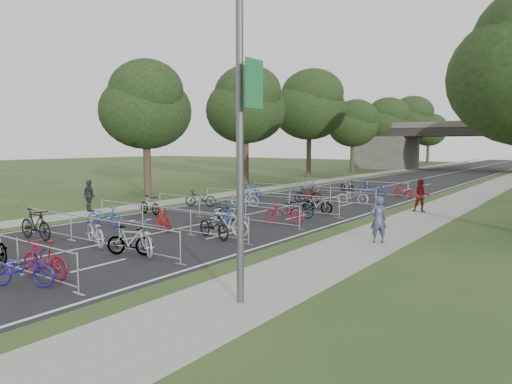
# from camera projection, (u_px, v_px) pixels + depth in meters

# --- Properties ---
(road) EXTENTS (11.00, 140.00, 0.01)m
(road) POSITION_uv_depth(u_px,v_px,m) (434.00, 176.00, 54.47)
(road) COLOR black
(road) RESTS_ON ground
(sidewalk_right) EXTENTS (3.00, 140.00, 0.01)m
(sidewalk_right) POSITION_uv_depth(u_px,v_px,m) (510.00, 179.00, 49.77)
(sidewalk_right) COLOR gray
(sidewalk_right) RESTS_ON ground
(sidewalk_left) EXTENTS (2.00, 140.00, 0.01)m
(sidewalk_left) POSITION_uv_depth(u_px,v_px,m) (374.00, 174.00, 58.88)
(sidewalk_left) COLOR gray
(sidewalk_left) RESTS_ON ground
(lane_markings) EXTENTS (0.12, 140.00, 0.00)m
(lane_markings) POSITION_uv_depth(u_px,v_px,m) (434.00, 176.00, 54.47)
(lane_markings) COLOR silver
(lane_markings) RESTS_ON ground
(overpass_bridge) EXTENTS (31.00, 8.00, 7.05)m
(overpass_bridge) POSITION_uv_depth(u_px,v_px,m) (464.00, 146.00, 66.13)
(overpass_bridge) COLOR #45423D
(overpass_bridge) RESTS_ON ground
(lamppost) EXTENTS (0.61, 0.65, 8.21)m
(lamppost) POSITION_uv_depth(u_px,v_px,m) (241.00, 125.00, 10.63)
(lamppost) COLOR #4C4C51
(lamppost) RESTS_ON ground
(tree_left_0) EXTENTS (6.72, 6.72, 10.25)m
(tree_left_0) POSITION_uv_depth(u_px,v_px,m) (146.00, 108.00, 33.17)
(tree_left_0) COLOR #33261C
(tree_left_0) RESTS_ON ground
(tree_left_1) EXTENTS (7.56, 7.56, 11.53)m
(tree_left_1) POSITION_uv_depth(u_px,v_px,m) (246.00, 107.00, 42.71)
(tree_left_1) COLOR #33261C
(tree_left_1) RESTS_ON ground
(tree_left_2) EXTENTS (8.40, 8.40, 12.81)m
(tree_left_2) POSITION_uv_depth(u_px,v_px,m) (310.00, 107.00, 52.25)
(tree_left_2) COLOR #33261C
(tree_left_2) RESTS_ON ground
(tree_left_3) EXTENTS (6.72, 6.72, 10.25)m
(tree_left_3) POSITION_uv_depth(u_px,v_px,m) (353.00, 125.00, 62.04)
(tree_left_3) COLOR #33261C
(tree_left_3) RESTS_ON ground
(tree_left_4) EXTENTS (7.56, 7.56, 11.53)m
(tree_left_4) POSITION_uv_depth(u_px,v_px,m) (386.00, 122.00, 71.58)
(tree_left_4) COLOR #33261C
(tree_left_4) RESTS_ON ground
(tree_left_5) EXTENTS (8.40, 8.40, 12.81)m
(tree_left_5) POSITION_uv_depth(u_px,v_px,m) (410.00, 120.00, 81.12)
(tree_left_5) COLOR #33261C
(tree_left_5) RESTS_ON ground
(tree_left_6) EXTENTS (6.72, 6.72, 10.25)m
(tree_left_6) POSITION_uv_depth(u_px,v_px,m) (429.00, 131.00, 90.91)
(tree_left_6) COLOR #33261C
(tree_left_6) RESTS_ON ground
(barrier_row_1) EXTENTS (9.70, 0.08, 1.10)m
(barrier_row_1) POSITION_uv_depth(u_px,v_px,m) (94.00, 232.00, 17.21)
(barrier_row_1) COLOR #A4A7AC
(barrier_row_1) RESTS_ON ground
(barrier_row_2) EXTENTS (9.70, 0.08, 1.10)m
(barrier_row_2) POSITION_uv_depth(u_px,v_px,m) (166.00, 219.00, 20.09)
(barrier_row_2) COLOR #A4A7AC
(barrier_row_2) RESTS_ON ground
(barrier_row_3) EXTENTS (9.70, 0.08, 1.10)m
(barrier_row_3) POSITION_uv_depth(u_px,v_px,m) (222.00, 209.00, 23.14)
(barrier_row_3) COLOR #A4A7AC
(barrier_row_3) RESTS_ON ground
(barrier_row_4) EXTENTS (9.70, 0.08, 1.10)m
(barrier_row_4) POSITION_uv_depth(u_px,v_px,m) (267.00, 201.00, 26.35)
(barrier_row_4) COLOR #A4A7AC
(barrier_row_4) RESTS_ON ground
(barrier_row_5) EXTENTS (9.70, 0.08, 1.10)m
(barrier_row_5) POSITION_uv_depth(u_px,v_px,m) (310.00, 194.00, 30.36)
(barrier_row_5) COLOR #A4A7AC
(barrier_row_5) RESTS_ON ground
(barrier_row_6) EXTENTS (9.70, 0.08, 1.10)m
(barrier_row_6) POSITION_uv_depth(u_px,v_px,m) (348.00, 187.00, 35.17)
(barrier_row_6) COLOR #A4A7AC
(barrier_row_6) RESTS_ON ground
(bike_2) EXTENTS (1.98, 1.48, 0.99)m
(bike_2) POSITION_uv_depth(u_px,v_px,m) (22.00, 269.00, 12.26)
(bike_2) COLOR navy
(bike_2) RESTS_ON ground
(bike_3) EXTENTS (1.95, 0.78, 1.14)m
(bike_3) POSITION_uv_depth(u_px,v_px,m) (45.00, 259.00, 12.97)
(bike_3) COLOR maroon
(bike_3) RESTS_ON ground
(bike_4) EXTENTS (2.11, 0.67, 1.25)m
(bike_4) POSITION_uv_depth(u_px,v_px,m) (35.00, 224.00, 18.29)
(bike_4) COLOR black
(bike_4) RESTS_ON ground
(bike_5) EXTENTS (2.29, 1.45, 1.14)m
(bike_5) POSITION_uv_depth(u_px,v_px,m) (95.00, 231.00, 17.19)
(bike_5) COLOR #9D9EA4
(bike_5) RESTS_ON ground
(bike_6) EXTENTS (1.73, 1.19, 1.02)m
(bike_6) POSITION_uv_depth(u_px,v_px,m) (130.00, 241.00, 15.70)
(bike_6) COLOR #A4A7AC
(bike_6) RESTS_ON ground
(bike_7) EXTENTS (2.26, 1.70, 1.14)m
(bike_7) POSITION_uv_depth(u_px,v_px,m) (144.00, 238.00, 15.87)
(bike_7) COLOR #A5A5AD
(bike_7) RESTS_ON ground
(bike_8) EXTENTS (1.96, 1.28, 0.97)m
(bike_8) POSITION_uv_depth(u_px,v_px,m) (105.00, 216.00, 21.22)
(bike_8) COLOR #1C359C
(bike_8) RESTS_ON ground
(bike_9) EXTENTS (1.83, 1.15, 1.07)m
(bike_9) POSITION_uv_depth(u_px,v_px,m) (163.00, 219.00, 20.20)
(bike_9) COLOR maroon
(bike_9) RESTS_ON ground
(bike_10) EXTENTS (2.15, 1.20, 1.07)m
(bike_10) POSITION_uv_depth(u_px,v_px,m) (214.00, 226.00, 18.56)
(bike_10) COLOR black
(bike_10) RESTS_ON ground
(bike_11) EXTENTS (2.10, 1.01, 1.21)m
(bike_11) POSITION_uv_depth(u_px,v_px,m) (226.00, 223.00, 18.83)
(bike_11) COLOR #A3A1A9
(bike_11) RESTS_ON ground
(bike_12) EXTENTS (1.75, 0.65, 1.03)m
(bike_12) POSITION_uv_depth(u_px,v_px,m) (150.00, 205.00, 24.88)
(bike_12) COLOR #A4A7AC
(bike_12) RESTS_ON ground
(bike_13) EXTENTS (1.74, 0.85, 0.87)m
(bike_13) POSITION_uv_depth(u_px,v_px,m) (224.00, 211.00, 23.15)
(bike_13) COLOR #A4A7AC
(bike_13) RESTS_ON ground
(bike_14) EXTENTS (1.86, 0.91, 1.08)m
(bike_14) POSITION_uv_depth(u_px,v_px,m) (234.00, 214.00, 21.73)
(bike_14) COLOR #1C4F9C
(bike_14) RESTS_ON ground
(bike_15) EXTENTS (2.13, 1.00, 1.08)m
(bike_15) POSITION_uv_depth(u_px,v_px,m) (285.00, 213.00, 22.07)
(bike_15) COLOR maroon
(bike_15) RESTS_ON ground
(bike_16) EXTENTS (2.07, 1.43, 1.03)m
(bike_16) POSITION_uv_depth(u_px,v_px,m) (200.00, 198.00, 28.09)
(bike_16) COLOR black
(bike_16) RESTS_ON ground
(bike_17) EXTENTS (1.91, 0.99, 1.11)m
(bike_17) POSITION_uv_depth(u_px,v_px,m) (245.00, 198.00, 27.86)
(bike_17) COLOR gray
(bike_17) RESTS_ON ground
(bike_18) EXTENTS (2.01, 0.72, 1.05)m
(bike_18) POSITION_uv_depth(u_px,v_px,m) (297.00, 207.00, 23.98)
(bike_18) COLOR #A4A7AC
(bike_18) RESTS_ON ground
(bike_19) EXTENTS (1.79, 0.69, 1.05)m
(bike_19) POSITION_uv_depth(u_px,v_px,m) (317.00, 204.00, 25.14)
(bike_19) COLOR #A4A7AC
(bike_19) RESTS_ON ground
(bike_20) EXTENTS (1.70, 1.28, 1.02)m
(bike_20) POSITION_uv_depth(u_px,v_px,m) (249.00, 192.00, 32.11)
(bike_20) COLOR #1B2497
(bike_20) RESTS_ON ground
(bike_21) EXTENTS (2.12, 1.69, 1.08)m
(bike_21) POSITION_uv_depth(u_px,v_px,m) (312.00, 194.00, 30.58)
(bike_21) COLOR maroon
(bike_21) RESTS_ON ground
(bike_22) EXTENTS (1.91, 1.06, 1.10)m
(bike_22) POSITION_uv_depth(u_px,v_px,m) (308.00, 195.00, 29.72)
(bike_22) COLOR black
(bike_22) RESTS_ON ground
(bike_23) EXTENTS (2.08, 1.17, 1.04)m
(bike_23) POSITION_uv_depth(u_px,v_px,m) (353.00, 196.00, 29.15)
(bike_23) COLOR #94939A
(bike_23) RESTS_ON ground
(bike_24) EXTENTS (2.12, 0.75, 1.11)m
(bike_24) POSITION_uv_depth(u_px,v_px,m) (308.00, 185.00, 36.76)
(bike_24) COLOR #A5A5AD
(bike_24) RESTS_ON ground
(bike_25) EXTENTS (1.71, 1.14, 1.00)m
(bike_25) POSITION_uv_depth(u_px,v_px,m) (347.00, 187.00, 36.02)
(bike_25) COLOR #A4A7AC
(bike_25) RESTS_ON ground
(bike_26) EXTENTS (2.18, 1.21, 1.08)m
(bike_26) POSITION_uv_depth(u_px,v_px,m) (372.00, 189.00, 33.72)
(bike_26) COLOR navy
(bike_26) RESTS_ON ground
(bike_27) EXTENTS (1.75, 1.09, 1.02)m
(bike_27) POSITION_uv_depth(u_px,v_px,m) (403.00, 191.00, 32.57)
(bike_27) COLOR maroon
(bike_27) RESTS_ON ground
(pedestrian_a) EXTENTS (0.78, 0.77, 1.82)m
(pedestrian_a) POSITION_uv_depth(u_px,v_px,m) (378.00, 220.00, 17.71)
(pedestrian_a) COLOR #363B52
(pedestrian_a) RESTS_ON ground
(pedestrian_b) EXTENTS (1.09, 0.95, 1.90)m
(pedestrian_b) POSITION_uv_depth(u_px,v_px,m) (421.00, 196.00, 25.71)
(pedestrian_b) COLOR maroon
(pedestrian_b) RESTS_ON ground
(pedestrian_c) EXTENTS (1.11, 0.55, 1.82)m
(pedestrian_c) POSITION_uv_depth(u_px,v_px,m) (89.00, 196.00, 25.79)
(pedestrian_c) COLOR #262629
(pedestrian_c) RESTS_ON ground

